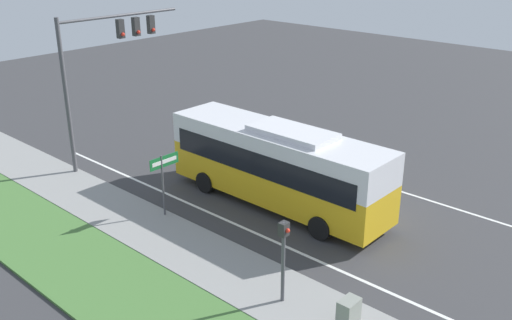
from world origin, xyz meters
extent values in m
plane|color=#38383A|center=(0.00, 0.00, 0.00)|extent=(80.00, 80.00, 0.00)
cube|color=gray|center=(-6.20, 0.00, 0.06)|extent=(2.80, 80.00, 0.12)
cube|color=silver|center=(-3.60, 0.00, 0.00)|extent=(0.14, 30.00, 0.01)
cube|color=silver|center=(3.60, 0.00, 0.00)|extent=(0.14, 30.00, 0.01)
cube|color=gold|center=(-1.10, 2.95, 1.19)|extent=(2.50, 10.15, 1.61)
cube|color=silver|center=(-1.10, 2.95, 2.65)|extent=(2.50, 10.15, 1.31)
cube|color=black|center=(-1.10, 2.95, 2.20)|extent=(2.54, 9.34, 0.99)
cube|color=silver|center=(-1.10, 2.18, 3.43)|extent=(1.75, 3.55, 0.24)
cylinder|color=black|center=(-2.30, 6.09, 0.47)|extent=(0.28, 0.95, 0.95)
cylinder|color=black|center=(0.10, 6.09, 0.47)|extent=(0.28, 0.95, 0.95)
cylinder|color=black|center=(-2.30, -0.20, 0.47)|extent=(0.28, 0.95, 0.95)
cylinder|color=black|center=(0.10, -0.20, 0.47)|extent=(0.28, 0.95, 0.95)
cylinder|color=#4C4C51|center=(-5.05, 12.28, 3.69)|extent=(0.20, 0.20, 7.38)
cylinder|color=#4C4C51|center=(-1.71, 12.28, 7.13)|extent=(6.67, 0.14, 0.14)
cube|color=#2D2D2D|center=(-1.80, 12.28, 6.51)|extent=(0.32, 0.28, 0.90)
sphere|color=red|center=(-1.80, 12.10, 6.26)|extent=(0.18, 0.18, 0.18)
cube|color=#2D2D2D|center=(-0.88, 12.28, 6.51)|extent=(0.32, 0.28, 0.90)
sphere|color=red|center=(-0.88, 12.10, 6.26)|extent=(0.18, 0.18, 0.18)
cube|color=#2D2D2D|center=(0.04, 12.28, 6.51)|extent=(0.32, 0.28, 0.90)
sphere|color=red|center=(0.04, 12.10, 6.26)|extent=(0.18, 0.18, 0.18)
cylinder|color=#4C4C51|center=(-6.36, -1.73, 1.43)|extent=(0.12, 0.12, 2.86)
cube|color=#2D2D2D|center=(-6.36, -1.73, 2.64)|extent=(0.28, 0.24, 0.44)
sphere|color=red|center=(-6.36, -1.88, 2.64)|extent=(0.14, 0.14, 0.14)
cylinder|color=#4C4C51|center=(-5.08, 5.55, 1.35)|extent=(0.08, 0.08, 2.69)
cube|color=#196B33|center=(-4.94, 5.55, 2.41)|extent=(1.42, 0.03, 0.46)
cube|color=white|center=(-4.94, 5.53, 2.41)|extent=(1.21, 0.01, 0.16)
cube|color=gray|center=(-6.08, -3.97, 0.59)|extent=(0.67, 0.45, 0.93)
camera|label=1|loc=(-17.98, -11.11, 10.83)|focal=40.00mm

